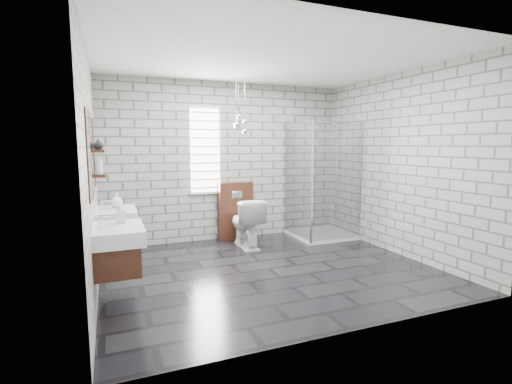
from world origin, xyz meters
TOP-DOWN VIEW (x-y plane):
  - floor at (0.00, 0.00)m, footprint 4.20×3.60m
  - ceiling at (0.00, 0.00)m, footprint 4.20×3.60m
  - wall_back at (0.00, 1.81)m, footprint 4.20×0.02m
  - wall_front at (0.00, -1.81)m, footprint 4.20×0.02m
  - wall_left at (-2.11, 0.00)m, footprint 0.02×3.60m
  - wall_right at (2.11, 0.00)m, footprint 0.02×3.60m
  - vanity_left at (-1.91, -0.56)m, footprint 0.47×0.70m
  - vanity_right at (-1.91, 0.50)m, footprint 0.47×0.70m
  - shelf_lower at (-2.03, -0.05)m, footprint 0.14×0.30m
  - shelf_upper at (-2.03, -0.05)m, footprint 0.14×0.30m
  - window at (-0.40, 1.78)m, footprint 0.56×0.05m
  - cistern_panel at (0.10, 1.70)m, footprint 0.60×0.20m
  - flush_plate at (0.10, 1.60)m, footprint 0.18×0.01m
  - shower_enclosure at (1.50, 1.18)m, footprint 1.00×1.00m
  - pendant_cluster at (0.09, 1.39)m, footprint 0.28×0.25m
  - toilet at (0.10, 1.15)m, footprint 0.46×0.78m
  - soap_bottle_a at (-1.84, -0.41)m, footprint 0.10×0.10m
  - soap_bottle_b at (-1.85, 0.61)m, footprint 0.17×0.17m
  - soap_bottle_c at (-2.02, -0.15)m, footprint 0.10×0.10m
  - vase at (-2.02, -0.05)m, footprint 0.13×0.13m

SIDE VIEW (x-z plane):
  - floor at x=0.00m, z-range -0.02..0.00m
  - toilet at x=0.10m, z-range 0.00..0.79m
  - cistern_panel at x=0.10m, z-range 0.00..1.00m
  - shower_enclosure at x=1.50m, z-range -0.51..1.52m
  - vanity_left at x=-1.91m, z-range -0.03..1.54m
  - vanity_right at x=-1.91m, z-range -0.03..1.54m
  - flush_plate at x=0.10m, z-range 0.74..0.86m
  - soap_bottle_b at x=-1.85m, z-range 0.85..1.04m
  - soap_bottle_a at x=-1.84m, z-range 0.85..1.05m
  - shelf_lower at x=-2.03m, z-range 1.31..1.33m
  - wall_back at x=0.00m, z-range 0.00..2.70m
  - wall_front at x=0.00m, z-range 0.00..2.70m
  - wall_left at x=-2.11m, z-range 0.00..2.70m
  - wall_right at x=2.11m, z-range 0.00..2.70m
  - soap_bottle_c at x=-2.02m, z-range 1.33..1.54m
  - window at x=-0.40m, z-range 0.81..2.29m
  - shelf_upper at x=-2.03m, z-range 1.57..1.59m
  - vase at x=-2.02m, z-range 1.59..1.71m
  - pendant_cluster at x=0.09m, z-range 1.55..2.44m
  - ceiling at x=0.00m, z-range 2.70..2.72m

